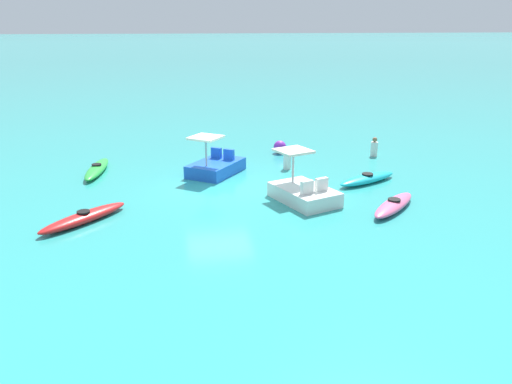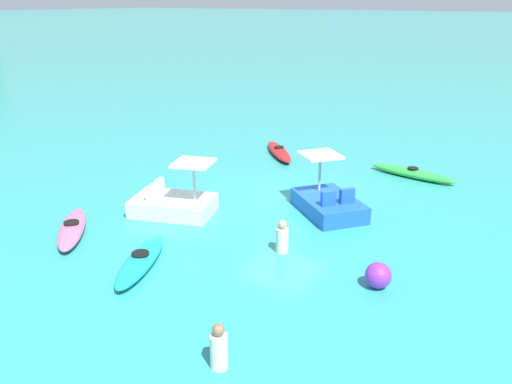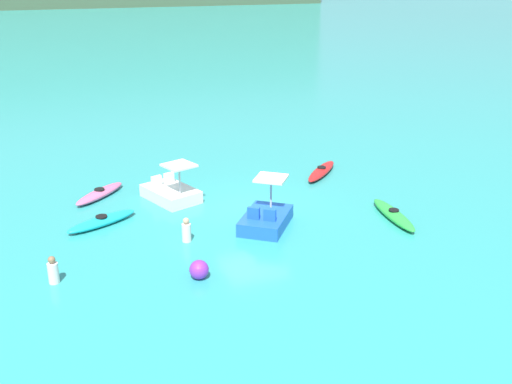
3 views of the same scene
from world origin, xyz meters
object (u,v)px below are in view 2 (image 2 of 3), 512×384
(pedal_boat_white, at_px, (174,203))
(buoy_purple, at_px, (378,275))
(kayak_pink, at_px, (72,229))
(kayak_cyan, at_px, (141,260))
(person_by_kayaks, at_px, (219,348))
(kayak_red, at_px, (279,151))
(pedal_boat_blue, at_px, (328,203))
(person_near_shore, at_px, (282,238))
(kayak_green, at_px, (413,173))

(pedal_boat_white, xyz_separation_m, buoy_purple, (-0.74, -6.76, -0.04))
(kayak_pink, bearing_deg, kayak_cyan, -95.74)
(person_by_kayaks, bearing_deg, pedal_boat_white, 48.10)
(kayak_red, relative_size, pedal_boat_white, 0.97)
(pedal_boat_white, bearing_deg, pedal_boat_blue, -56.09)
(person_near_shore, bearing_deg, person_by_kayaks, -162.80)
(pedal_boat_blue, distance_m, buoy_purple, 4.42)
(pedal_boat_blue, bearing_deg, person_by_kayaks, -168.16)
(kayak_pink, bearing_deg, pedal_boat_white, -26.35)
(kayak_red, relative_size, buoy_purple, 4.48)
(kayak_pink, bearing_deg, kayak_green, -31.91)
(kayak_green, height_order, kayak_pink, same)
(kayak_cyan, xyz_separation_m, pedal_boat_blue, (5.59, -2.27, 0.17))
(kayak_cyan, relative_size, buoy_purple, 4.79)
(kayak_red, xyz_separation_m, pedal_boat_blue, (-4.56, -4.51, 0.17))
(kayak_pink, bearing_deg, person_by_kayaks, -108.00)
(kayak_pink, relative_size, kayak_cyan, 0.87)
(kayak_red, relative_size, person_near_shore, 3.04)
(kayak_pink, distance_m, buoy_purple, 8.32)
(person_by_kayaks, bearing_deg, kayak_green, 2.41)
(kayak_cyan, bearing_deg, pedal_boat_white, 28.36)
(kayak_green, xyz_separation_m, person_near_shore, (-7.80, 0.87, 0.22))
(kayak_pink, xyz_separation_m, buoy_purple, (1.94, -8.09, 0.14))
(buoy_purple, bearing_deg, kayak_red, 43.05)
(person_near_shore, bearing_deg, kayak_cyan, 136.18)
(pedal_boat_white, bearing_deg, kayak_red, 5.01)
(person_near_shore, bearing_deg, pedal_boat_white, 84.09)
(kayak_green, xyz_separation_m, pedal_boat_blue, (-4.77, 1.06, 0.17))
(kayak_pink, height_order, buoy_purple, buoy_purple)
(kayak_red, bearing_deg, buoy_purple, -136.95)
(pedal_boat_blue, height_order, person_by_kayaks, pedal_boat_blue)
(buoy_purple, bearing_deg, person_near_shore, 83.19)
(kayak_pink, xyz_separation_m, pedal_boat_white, (2.69, -1.33, 0.17))
(kayak_green, bearing_deg, kayak_red, 92.14)
(kayak_pink, height_order, pedal_boat_white, pedal_boat_white)
(kayak_pink, xyz_separation_m, kayak_red, (9.85, -0.70, -0.00))
(kayak_green, relative_size, pedal_boat_white, 1.18)
(kayak_pink, relative_size, person_by_kayaks, 2.83)
(kayak_green, distance_m, pedal_boat_white, 8.87)
(kayak_pink, xyz_separation_m, pedal_boat_blue, (5.29, -5.21, 0.17))
(kayak_red, xyz_separation_m, kayak_cyan, (-10.15, -2.24, 0.00))
(pedal_boat_white, distance_m, buoy_purple, 6.80)
(kayak_pink, height_order, kayak_red, same)
(kayak_green, height_order, kayak_red, same)
(kayak_red, distance_m, pedal_boat_blue, 6.41)
(pedal_boat_white, distance_m, person_by_kayaks, 7.32)
(kayak_red, distance_m, person_by_kayaks, 13.50)
(person_near_shore, bearing_deg, kayak_red, 31.75)
(pedal_boat_blue, height_order, person_near_shore, pedal_boat_blue)
(pedal_boat_white, height_order, person_near_shore, pedal_boat_white)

